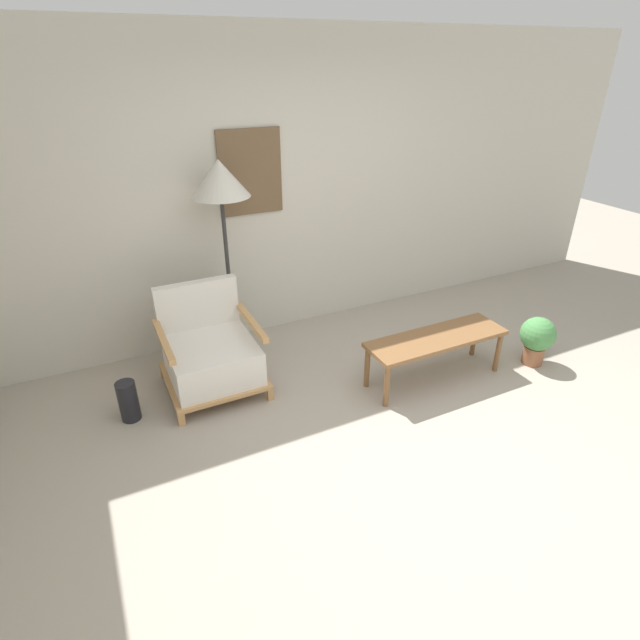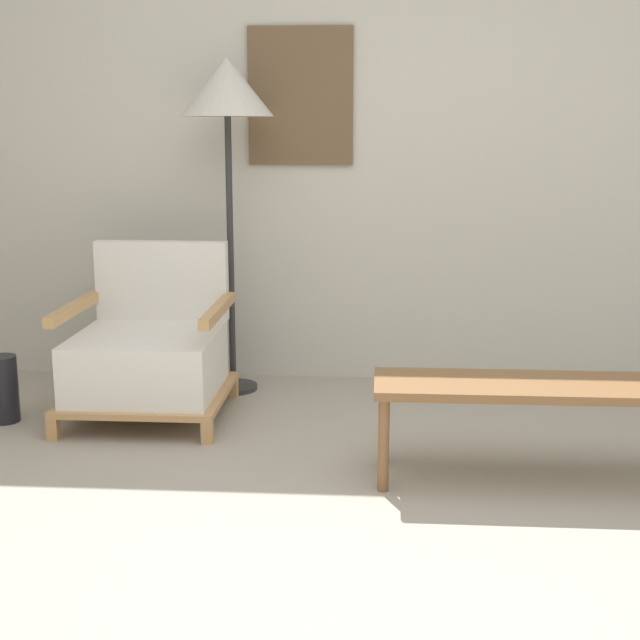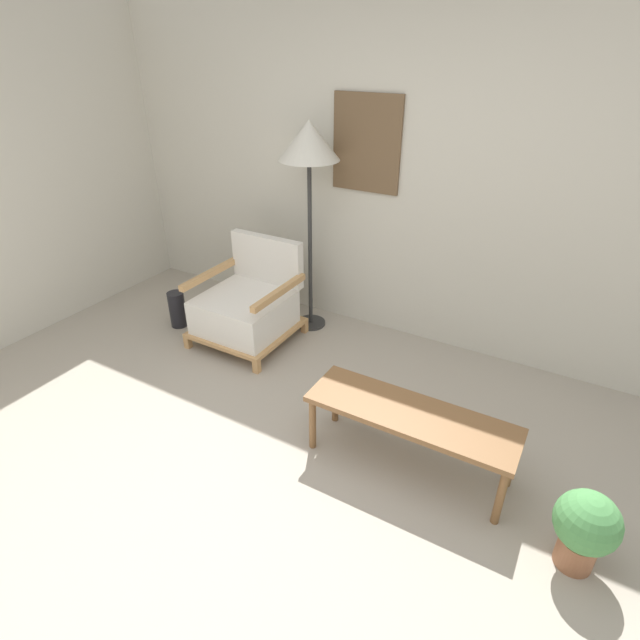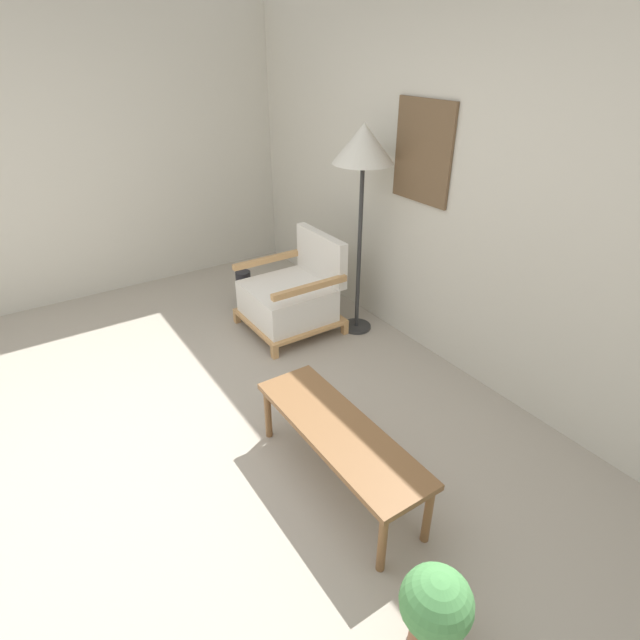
{
  "view_description": "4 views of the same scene",
  "coord_description": "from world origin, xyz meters",
  "px_view_note": "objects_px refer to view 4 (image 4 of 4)",
  "views": [
    {
      "loc": [
        -1.75,
        -1.93,
        2.44
      ],
      "look_at": [
        -0.19,
        1.26,
        0.55
      ],
      "focal_mm": 28.0,
      "sensor_mm": 36.0,
      "label": 1
    },
    {
      "loc": [
        0.08,
        -2.59,
        1.38
      ],
      "look_at": [
        -0.19,
        1.26,
        0.55
      ],
      "focal_mm": 50.0,
      "sensor_mm": 36.0,
      "label": 2
    },
    {
      "loc": [
        1.31,
        -1.34,
        2.25
      ],
      "look_at": [
        -0.19,
        1.26,
        0.55
      ],
      "focal_mm": 28.0,
      "sensor_mm": 36.0,
      "label": 3
    },
    {
      "loc": [
        2.34,
        -0.41,
        2.25
      ],
      "look_at": [
        -0.19,
        1.26,
        0.55
      ],
      "focal_mm": 28.0,
      "sensor_mm": 36.0,
      "label": 4
    }
  ],
  "objects_px": {
    "armchair": "(292,296)",
    "vase": "(244,287)",
    "coffee_table": "(339,435)",
    "potted_plant": "(435,608)",
    "floor_lamp": "(363,151)"
  },
  "relations": [
    {
      "from": "vase",
      "to": "coffee_table",
      "type": "bearing_deg",
      "value": -13.36
    },
    {
      "from": "armchair",
      "to": "vase",
      "type": "height_order",
      "value": "armchair"
    },
    {
      "from": "coffee_table",
      "to": "potted_plant",
      "type": "height_order",
      "value": "potted_plant"
    },
    {
      "from": "coffee_table",
      "to": "vase",
      "type": "distance_m",
      "value": 2.46
    },
    {
      "from": "armchair",
      "to": "floor_lamp",
      "type": "height_order",
      "value": "floor_lamp"
    },
    {
      "from": "floor_lamp",
      "to": "coffee_table",
      "type": "distance_m",
      "value": 2.15
    },
    {
      "from": "potted_plant",
      "to": "armchair",
      "type": "bearing_deg",
      "value": 161.15
    },
    {
      "from": "coffee_table",
      "to": "floor_lamp",
      "type": "bearing_deg",
      "value": 139.43
    },
    {
      "from": "potted_plant",
      "to": "floor_lamp",
      "type": "bearing_deg",
      "value": 149.41
    },
    {
      "from": "coffee_table",
      "to": "armchair",
      "type": "bearing_deg",
      "value": 157.44
    },
    {
      "from": "floor_lamp",
      "to": "coffee_table",
      "type": "bearing_deg",
      "value": -40.57
    },
    {
      "from": "floor_lamp",
      "to": "armchair",
      "type": "bearing_deg",
      "value": -125.19
    },
    {
      "from": "vase",
      "to": "potted_plant",
      "type": "relative_size",
      "value": 0.72
    },
    {
      "from": "floor_lamp",
      "to": "vase",
      "type": "bearing_deg",
      "value": -148.89
    },
    {
      "from": "vase",
      "to": "floor_lamp",
      "type": "bearing_deg",
      "value": 31.11
    }
  ]
}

